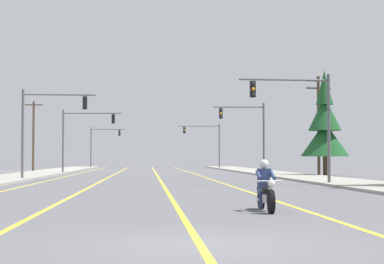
{
  "coord_description": "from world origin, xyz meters",
  "views": [
    {
      "loc": [
        -0.92,
        -11.25,
        1.5
      ],
      "look_at": [
        0.98,
        15.77,
        2.58
      ],
      "focal_mm": 60.79,
      "sensor_mm": 36.0,
      "label": 1
    }
  ],
  "objects_px": {
    "traffic_signal_near_right": "(303,111)",
    "traffic_signal_far_right": "(207,139)",
    "traffic_signal_mid_right": "(249,128)",
    "traffic_signal_mid_left": "(81,131)",
    "utility_pole_right_far": "(319,121)",
    "traffic_signal_far_left": "(101,141)",
    "traffic_signal_near_left": "(44,120)",
    "conifer_tree_right_verge_far": "(325,127)",
    "utility_pole_left_far": "(33,134)",
    "motorcycle_with_rider": "(265,190)"
  },
  "relations": [
    {
      "from": "traffic_signal_near_left",
      "to": "utility_pole_right_far",
      "type": "bearing_deg",
      "value": 24.89
    },
    {
      "from": "traffic_signal_mid_right",
      "to": "utility_pole_left_far",
      "type": "xyz_separation_m",
      "value": [
        -21.85,
        21.42,
        0.16
      ]
    },
    {
      "from": "traffic_signal_far_left",
      "to": "conifer_tree_right_verge_far",
      "type": "height_order",
      "value": "conifer_tree_right_verge_far"
    },
    {
      "from": "traffic_signal_mid_left",
      "to": "utility_pole_left_far",
      "type": "distance_m",
      "value": 14.28
    },
    {
      "from": "traffic_signal_far_right",
      "to": "traffic_signal_far_left",
      "type": "height_order",
      "value": "same"
    },
    {
      "from": "utility_pole_left_far",
      "to": "conifer_tree_right_verge_far",
      "type": "distance_m",
      "value": 36.44
    },
    {
      "from": "traffic_signal_mid_right",
      "to": "traffic_signal_far_left",
      "type": "xyz_separation_m",
      "value": [
        -15.7,
        44.56,
        0.05
      ]
    },
    {
      "from": "traffic_signal_near_right",
      "to": "traffic_signal_mid_left",
      "type": "distance_m",
      "value": 31.9
    },
    {
      "from": "motorcycle_with_rider",
      "to": "traffic_signal_near_left",
      "type": "distance_m",
      "value": 29.01
    },
    {
      "from": "traffic_signal_near_left",
      "to": "traffic_signal_far_right",
      "type": "bearing_deg",
      "value": 70.59
    },
    {
      "from": "traffic_signal_near_right",
      "to": "traffic_signal_mid_left",
      "type": "relative_size",
      "value": 1.0
    },
    {
      "from": "traffic_signal_near_right",
      "to": "traffic_signal_far_right",
      "type": "relative_size",
      "value": 1.0
    },
    {
      "from": "traffic_signal_far_right",
      "to": "motorcycle_with_rider",
      "type": "bearing_deg",
      "value": -94.02
    },
    {
      "from": "traffic_signal_far_left",
      "to": "utility_pole_right_far",
      "type": "xyz_separation_m",
      "value": [
        21.82,
        -44.22,
        0.54
      ]
    },
    {
      "from": "traffic_signal_mid_right",
      "to": "traffic_signal_near_left",
      "type": "bearing_deg",
      "value": -148.1
    },
    {
      "from": "motorcycle_with_rider",
      "to": "traffic_signal_far_left",
      "type": "distance_m",
      "value": 81.97
    },
    {
      "from": "motorcycle_with_rider",
      "to": "utility_pole_left_far",
      "type": "distance_m",
      "value": 60.49
    },
    {
      "from": "traffic_signal_near_right",
      "to": "traffic_signal_mid_right",
      "type": "relative_size",
      "value": 1.0
    },
    {
      "from": "traffic_signal_near_right",
      "to": "utility_pole_right_far",
      "type": "height_order",
      "value": "utility_pole_right_far"
    },
    {
      "from": "traffic_signal_mid_right",
      "to": "conifer_tree_right_verge_far",
      "type": "distance_m",
      "value": 6.34
    },
    {
      "from": "traffic_signal_near_left",
      "to": "traffic_signal_mid_left",
      "type": "bearing_deg",
      "value": 88.1
    },
    {
      "from": "traffic_signal_mid_left",
      "to": "utility_pole_right_far",
      "type": "relative_size",
      "value": 0.72
    },
    {
      "from": "motorcycle_with_rider",
      "to": "traffic_signal_near_right",
      "type": "relative_size",
      "value": 0.35
    },
    {
      "from": "traffic_signal_near_right",
      "to": "traffic_signal_mid_right",
      "type": "bearing_deg",
      "value": 89.81
    },
    {
      "from": "traffic_signal_far_left",
      "to": "conifer_tree_right_verge_far",
      "type": "distance_m",
      "value": 51.46
    },
    {
      "from": "traffic_signal_mid_left",
      "to": "utility_pole_left_far",
      "type": "height_order",
      "value": "utility_pole_left_far"
    },
    {
      "from": "traffic_signal_near_left",
      "to": "conifer_tree_right_verge_far",
      "type": "height_order",
      "value": "conifer_tree_right_verge_far"
    },
    {
      "from": "traffic_signal_mid_right",
      "to": "traffic_signal_far_right",
      "type": "xyz_separation_m",
      "value": [
        -0.45,
        33.66,
        0.08
      ]
    },
    {
      "from": "traffic_signal_far_right",
      "to": "traffic_signal_near_left",
      "type": "bearing_deg",
      "value": -109.41
    },
    {
      "from": "traffic_signal_far_right",
      "to": "traffic_signal_mid_right",
      "type": "bearing_deg",
      "value": -89.23
    },
    {
      "from": "traffic_signal_mid_right",
      "to": "traffic_signal_far_left",
      "type": "relative_size",
      "value": 1.0
    },
    {
      "from": "traffic_signal_near_right",
      "to": "traffic_signal_far_left",
      "type": "distance_m",
      "value": 65.75
    },
    {
      "from": "traffic_signal_near_right",
      "to": "traffic_signal_near_left",
      "type": "bearing_deg",
      "value": 148.87
    },
    {
      "from": "traffic_signal_mid_right",
      "to": "traffic_signal_mid_left",
      "type": "height_order",
      "value": "same"
    },
    {
      "from": "motorcycle_with_rider",
      "to": "traffic_signal_far_right",
      "type": "relative_size",
      "value": 0.35
    },
    {
      "from": "traffic_signal_near_right",
      "to": "utility_pole_left_far",
      "type": "xyz_separation_m",
      "value": [
        -21.78,
        40.72,
        0.11
      ]
    },
    {
      "from": "traffic_signal_far_left",
      "to": "utility_pole_left_far",
      "type": "xyz_separation_m",
      "value": [
        -6.15,
        -23.14,
        0.11
      ]
    },
    {
      "from": "traffic_signal_near_left",
      "to": "traffic_signal_far_left",
      "type": "xyz_separation_m",
      "value": [
        0.08,
        54.38,
        0.01
      ]
    },
    {
      "from": "traffic_signal_mid_right",
      "to": "utility_pole_right_far",
      "type": "bearing_deg",
      "value": 3.19
    },
    {
      "from": "traffic_signal_mid_left",
      "to": "conifer_tree_right_verge_far",
      "type": "xyz_separation_m",
      "value": [
        21.13,
        -10.91,
        -0.13
      ]
    },
    {
      "from": "motorcycle_with_rider",
      "to": "traffic_signal_mid_left",
      "type": "relative_size",
      "value": 0.35
    },
    {
      "from": "motorcycle_with_rider",
      "to": "traffic_signal_far_left",
      "type": "bearing_deg",
      "value": 97.22
    },
    {
      "from": "traffic_signal_near_left",
      "to": "traffic_signal_mid_right",
      "type": "bearing_deg",
      "value": 31.9
    },
    {
      "from": "traffic_signal_mid_left",
      "to": "traffic_signal_far_right",
      "type": "relative_size",
      "value": 1.0
    },
    {
      "from": "traffic_signal_near_right",
      "to": "traffic_signal_mid_right",
      "type": "distance_m",
      "value": 19.31
    },
    {
      "from": "traffic_signal_near_left",
      "to": "traffic_signal_far_right",
      "type": "height_order",
      "value": "same"
    },
    {
      "from": "traffic_signal_near_left",
      "to": "conifer_tree_right_verge_far",
      "type": "bearing_deg",
      "value": 19.52
    },
    {
      "from": "utility_pole_left_far",
      "to": "conifer_tree_right_verge_far",
      "type": "xyz_separation_m",
      "value": [
        27.82,
        -23.53,
        -0.2
      ]
    },
    {
      "from": "traffic_signal_far_left",
      "to": "utility_pole_left_far",
      "type": "height_order",
      "value": "utility_pole_left_far"
    },
    {
      "from": "traffic_signal_mid_right",
      "to": "traffic_signal_near_right",
      "type": "bearing_deg",
      "value": -90.19
    }
  ]
}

